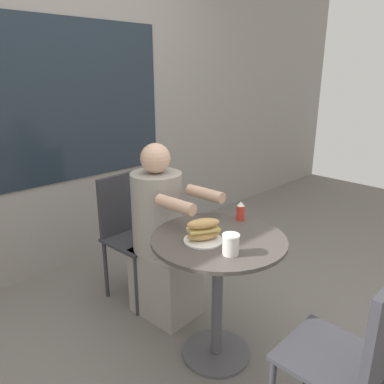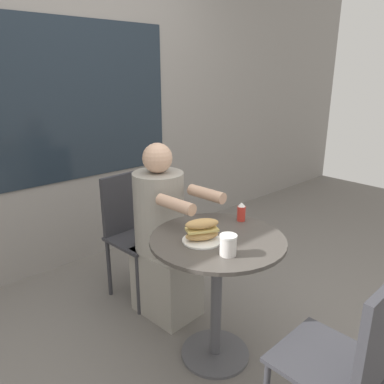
{
  "view_description": "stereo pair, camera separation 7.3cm",
  "coord_description": "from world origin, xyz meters",
  "views": [
    {
      "loc": [
        -1.33,
        -1.16,
        1.54
      ],
      "look_at": [
        0.0,
        0.2,
        0.93
      ],
      "focal_mm": 35.0,
      "sensor_mm": 36.0,
      "label": 1
    },
    {
      "loc": [
        -1.28,
        -1.21,
        1.54
      ],
      "look_at": [
        0.0,
        0.2,
        0.93
      ],
      "focal_mm": 35.0,
      "sensor_mm": 36.0,
      "label": 2
    }
  ],
  "objects": [
    {
      "name": "cafe_table",
      "position": [
        0.0,
        0.0,
        0.53
      ],
      "size": [
        0.7,
        0.7,
        0.73
      ],
      "color": "#47423D",
      "rests_on": "ground_plane"
    },
    {
      "name": "sandwich_on_plate",
      "position": [
        -0.09,
        0.03,
        0.78
      ],
      "size": [
        0.2,
        0.2,
        0.12
      ],
      "rotation": [
        0.0,
        0.0,
        -0.46
      ],
      "color": "white",
      "rests_on": "cafe_table"
    },
    {
      "name": "drink_cup",
      "position": [
        -0.1,
        -0.16,
        0.78
      ],
      "size": [
        0.08,
        0.08,
        0.1
      ],
      "color": "silver",
      "rests_on": "cafe_table"
    },
    {
      "name": "seated_diner",
      "position": [
        0.05,
        0.53,
        0.5
      ],
      "size": [
        0.35,
        0.58,
        1.14
      ],
      "rotation": [
        0.0,
        0.0,
        3.21
      ],
      "color": "gray",
      "rests_on": "ground_plane"
    },
    {
      "name": "empty_chair_across",
      "position": [
        -0.06,
        -0.76,
        0.52
      ],
      "size": [
        0.39,
        0.39,
        0.87
      ],
      "rotation": [
        0.0,
        0.0,
        0.02
      ],
      "color": "#333338",
      "rests_on": "ground_plane"
    },
    {
      "name": "ground_plane",
      "position": [
        0.0,
        0.0,
        0.0
      ],
      "size": [
        8.0,
        8.0,
        0.0
      ],
      "primitive_type": "plane",
      "color": "slate"
    },
    {
      "name": "diner_chair",
      "position": [
        0.04,
        0.87,
        0.52
      ],
      "size": [
        0.41,
        0.41,
        0.87
      ],
      "rotation": [
        0.0,
        0.0,
        3.21
      ],
      "color": "#333338",
      "rests_on": "ground_plane"
    },
    {
      "name": "storefront_wall",
      "position": [
        -0.0,
        1.61,
        1.4
      ],
      "size": [
        8.0,
        0.09,
        2.8
      ],
      "color": "gray",
      "rests_on": "ground_plane"
    },
    {
      "name": "condiment_bottle",
      "position": [
        0.27,
        0.07,
        0.78
      ],
      "size": [
        0.05,
        0.05,
        0.11
      ],
      "color": "red",
      "rests_on": "cafe_table"
    }
  ]
}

